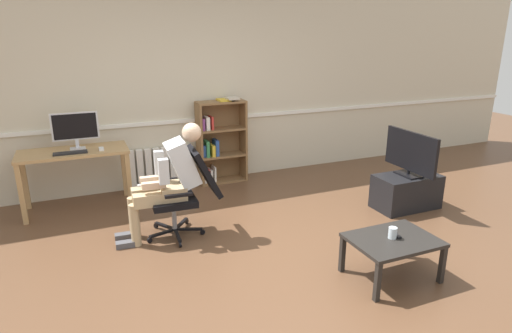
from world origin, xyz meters
The scene contains 15 objects.
ground_plane centered at (0.00, 0.00, 0.00)m, with size 18.00×18.00×0.00m, color brown.
back_wall centered at (0.00, 2.65, 1.35)m, with size 12.00×0.13×2.70m.
computer_desk centered at (-1.71, 2.15, 0.64)m, with size 1.27×0.58×0.76m.
imac_monitor centered at (-1.65, 2.23, 1.02)m, with size 0.54×0.14×0.45m.
keyboard centered at (-1.73, 2.01, 0.77)m, with size 0.38×0.12×0.02m, color black.
computer_mouse centered at (-1.39, 2.03, 0.77)m, with size 0.06×0.10×0.03m, color white.
bookshelf centered at (0.24, 2.45, 0.59)m, with size 0.70×0.29×1.24m.
radiator centered at (-0.59, 2.54, 0.29)m, with size 0.89×0.08×0.58m.
office_chair centered at (-0.61, 0.94, 0.52)m, with size 0.83×0.62×0.96m.
person_seated centered at (-0.81, 0.95, 0.66)m, with size 0.97×0.40×1.23m.
tv_stand centered at (2.08, 0.57, 0.21)m, with size 0.80×0.44×0.43m.
tv_screen centered at (2.08, 0.57, 0.72)m, with size 0.20×0.84×0.55m.
coffee_table centered at (0.83, -0.65, 0.34)m, with size 0.76×0.57×0.39m.
drinking_glass centered at (0.82, -0.65, 0.44)m, with size 0.07×0.07×0.10m, color silver.
spare_remote centered at (0.89, -0.61, 0.39)m, with size 0.04×0.15×0.02m, color black.
Camera 1 is at (-1.64, -3.34, 2.14)m, focal length 30.23 mm.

